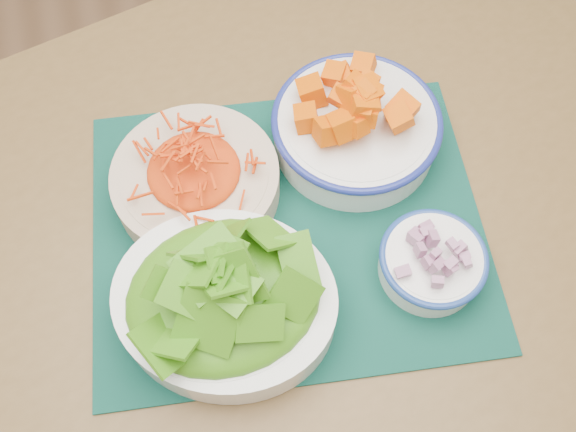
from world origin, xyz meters
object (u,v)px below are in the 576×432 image
at_px(carrot_bowl, 195,177).
at_px(lettuce_bowl, 224,294).
at_px(placemat, 288,227).
at_px(table, 280,237).
at_px(squash_bowl, 357,120).
at_px(onion_bowl, 433,260).

distance_m(carrot_bowl, lettuce_bowl, 0.18).
bearing_deg(lettuce_bowl, placemat, 66.98).
xyz_separation_m(table, lettuce_bowl, (-0.10, -0.13, 0.15)).
bearing_deg(table, squash_bowl, 15.68).
height_order(placemat, lettuce_bowl, lettuce_bowl).
distance_m(carrot_bowl, squash_bowl, 0.23).
relative_size(table, placemat, 2.89).
distance_m(placemat, lettuce_bowl, 0.15).
xyz_separation_m(table, onion_bowl, (0.16, -0.14, 0.13)).
relative_size(carrot_bowl, onion_bowl, 1.71).
bearing_deg(squash_bowl, carrot_bowl, -174.80).
bearing_deg(table, carrot_bowl, 138.37).
bearing_deg(squash_bowl, onion_bowl, -81.75).
bearing_deg(table, onion_bowl, -55.17).
xyz_separation_m(carrot_bowl, squash_bowl, (0.23, 0.02, 0.02)).
xyz_separation_m(placemat, lettuce_bowl, (-0.10, -0.09, 0.06)).
distance_m(table, lettuce_bowl, 0.22).
bearing_deg(carrot_bowl, squash_bowl, 5.20).
bearing_deg(lettuce_bowl, squash_bowl, 65.62).
bearing_deg(lettuce_bowl, onion_bowl, 21.54).
bearing_deg(carrot_bowl, table, -27.63).
bearing_deg(placemat, carrot_bowl, 148.47).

